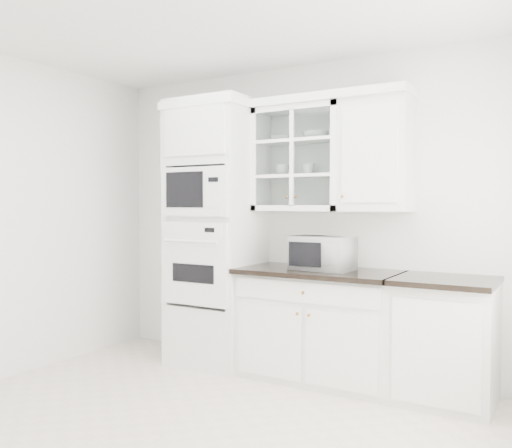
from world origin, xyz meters
The scene contains 13 objects.
ground centered at (0.00, 0.00, 0.01)m, with size 4.00×3.50×0.01m, color beige.
room_shell centered at (0.00, 0.43, 1.78)m, with size 4.00×3.50×2.70m.
oven_column centered at (-0.75, 1.42, 1.20)m, with size 0.76×0.68×2.40m.
base_cabinet_run centered at (0.28, 1.45, 0.46)m, with size 1.32×0.67×0.92m.
extra_base_cabinet centered at (1.28, 1.45, 0.46)m, with size 0.72×0.67×0.92m.
upper_cabinet_glass centered at (0.03, 1.58, 1.85)m, with size 0.80×0.33×0.90m.
upper_cabinet_solid centered at (0.71, 1.58, 1.85)m, with size 0.55×0.33×0.90m, color white.
crown_molding centered at (-0.07, 1.56, 2.33)m, with size 2.14×0.38×0.07m, color white.
countertop_microwave centered at (0.31, 1.43, 1.06)m, with size 0.48×0.40×0.28m, color white.
bowl_a centered at (-0.16, 1.60, 2.04)m, with size 0.20×0.20×0.05m, color white.
bowl_b centered at (0.17, 1.58, 2.04)m, with size 0.22×0.22×0.07m, color white.
cup_a centered at (-0.15, 1.59, 1.76)m, with size 0.13×0.13×0.10m, color white.
cup_b centered at (0.11, 1.59, 1.76)m, with size 0.11×0.11×0.10m, color white.
Camera 1 is at (2.11, -2.65, 1.45)m, focal length 38.00 mm.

